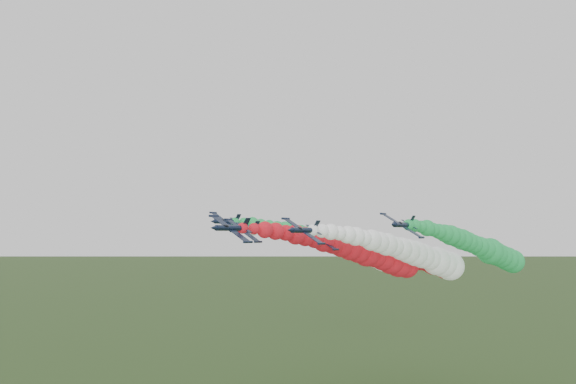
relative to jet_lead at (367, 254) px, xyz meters
The scene contains 6 objects.
jet_lead is the anchor object (origin of this frame).
jet_inner_left 15.51m from the jet_lead, 117.03° to the left, with size 13.95×69.55×14.38m.
jet_inner_right 13.65m from the jet_lead, 53.37° to the left, with size 14.37×69.97×14.80m.
jet_outer_left 30.87m from the jet_lead, 128.59° to the left, with size 14.14×69.74×14.57m.
jet_outer_right 30.56m from the jet_lead, 47.69° to the left, with size 13.82×69.42×14.25m.
jet_trail 28.08m from the jet_lead, 87.47° to the left, with size 13.99×69.59×14.42m.
Camera 1 is at (58.12, -86.98, 43.03)m, focal length 35.00 mm.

